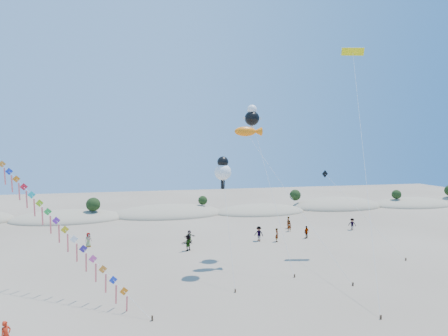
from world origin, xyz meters
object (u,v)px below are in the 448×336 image
parafoil_kite (353,55)px  flyer_foreground (6,335)px  kite_train (25,189)px  fish_kite (248,132)px

parafoil_kite → flyer_foreground: (-30.99, -14.23, -21.04)m
flyer_foreground → parafoil_kite: bearing=-26.2°
kite_train → flyer_foreground: kite_train is taller
parafoil_kite → kite_train: bearing=-174.5°
kite_train → flyer_foreground: 13.41m
fish_kite → flyer_foreground: 25.53m
parafoil_kite → flyer_foreground: 40.06m
fish_kite → parafoil_kite: parafoil_kite is taller
kite_train → flyer_foreground: size_ratio=11.56×
kite_train → parafoil_kite: parafoil_kite is taller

